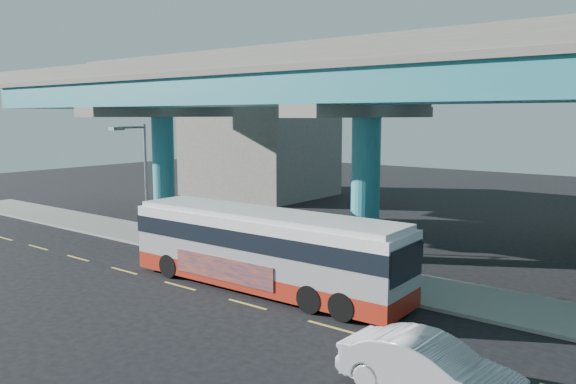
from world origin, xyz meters
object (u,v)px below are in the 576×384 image
Objects in this scene: parked_car at (170,228)px; street_lamp at (138,166)px; transit_bus at (264,247)px; stop_sign at (367,242)px; sedan at (429,368)px.

street_lamp is (-0.14, -2.08, 3.89)m from parked_car.
transit_bus is 3.45× the size of parked_car.
transit_bus is at bearing -9.46° from street_lamp.
transit_bus reaches higher than parked_car.
street_lamp is at bearing 166.22° from stop_sign.
street_lamp reaches higher than parked_car.
stop_sign reaches higher than sedan.
sedan is 0.73× the size of street_lamp.
sedan is at bearing -120.12° from parked_car.
street_lamp is at bearing 169.77° from transit_bus.
parked_car is 4.41m from street_lamp.
transit_bus is at bearing 67.19° from sedan.
transit_bus is 4.42m from stop_sign.
street_lamp is at bearing 75.38° from sedan.
stop_sign is (3.62, 2.52, 0.27)m from transit_bus.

